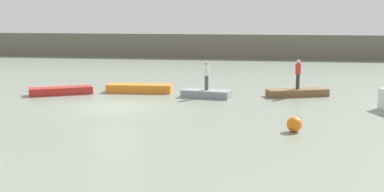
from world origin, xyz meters
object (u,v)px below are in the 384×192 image
object	(u,v)px
rowboat_orange	(139,88)
rowboat_grey	(206,94)
rowboat_red	(61,91)
person_white_shirt	(207,74)
mooring_buoy	(294,124)
person_red_shirt	(298,73)
rowboat_brown	(297,93)

from	to	relation	value
rowboat_orange	rowboat_grey	size ratio (longest dim) A/B	1.41
rowboat_red	person_white_shirt	xyz separation A→B (m)	(8.76, 0.32, 1.11)
mooring_buoy	rowboat_red	bearing A→B (deg)	150.09
person_white_shirt	person_red_shirt	bearing A→B (deg)	12.61
rowboat_brown	person_white_shirt	distance (m)	5.49
person_red_shirt	rowboat_orange	bearing A→B (deg)	-180.00
rowboat_orange	person_white_shirt	distance (m)	4.59
rowboat_brown	person_white_shirt	bearing A→B (deg)	172.19
rowboat_grey	mooring_buoy	world-z (taller)	mooring_buoy
rowboat_red	rowboat_brown	xyz separation A→B (m)	(14.00, 1.49, -0.01)
rowboat_orange	person_white_shirt	size ratio (longest dim) A/B	2.43
rowboat_orange	mooring_buoy	size ratio (longest dim) A/B	6.22
rowboat_red	person_red_shirt	bearing A→B (deg)	-21.82
rowboat_grey	rowboat_orange	bearing A→B (deg)	174.39
rowboat_grey	mooring_buoy	xyz separation A→B (m)	(4.65, -8.04, 0.11)
rowboat_brown	mooring_buoy	distance (m)	9.23
rowboat_brown	rowboat_orange	bearing A→B (deg)	159.58
rowboat_orange	rowboat_brown	bearing A→B (deg)	-3.06
person_red_shirt	mooring_buoy	xyz separation A→B (m)	(-0.59, -9.21, -1.07)
person_red_shirt	mooring_buoy	size ratio (longest dim) A/B	2.71
rowboat_red	person_white_shirt	bearing A→B (deg)	-25.81
person_red_shirt	person_white_shirt	xyz separation A→B (m)	(-5.24, -1.17, -0.05)
rowboat_orange	person_red_shirt	distance (m)	9.61
mooring_buoy	rowboat_orange	bearing A→B (deg)	134.22
rowboat_red	rowboat_orange	bearing A→B (deg)	-9.37
rowboat_brown	rowboat_red	bearing A→B (deg)	165.67
rowboat_red	rowboat_grey	distance (m)	8.76
rowboat_red	person_red_shirt	distance (m)	14.12
rowboat_red	rowboat_grey	size ratio (longest dim) A/B	1.31
rowboat_orange	person_white_shirt	world-z (taller)	person_white_shirt
rowboat_orange	person_red_shirt	bearing A→B (deg)	-3.06
rowboat_brown	person_red_shirt	size ratio (longest dim) A/B	2.09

